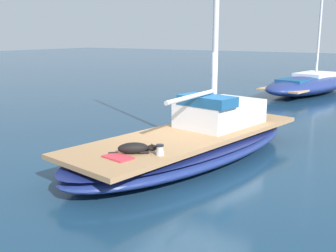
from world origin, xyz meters
name	(u,v)px	position (x,y,z in m)	size (l,w,h in m)	color
ground_plane	(190,159)	(0.00, 0.00, 0.00)	(120.00, 120.00, 0.00)	navy
sailboat_main	(191,146)	(0.00, 0.00, 0.34)	(3.69, 7.56, 0.66)	navy
mast_main	(213,14)	(0.15, 0.72, 3.39)	(0.14, 2.27, 6.14)	silver
cabin_house	(219,112)	(0.20, 1.10, 1.01)	(1.75, 2.43, 0.84)	silver
dog_black	(135,148)	(-0.07, -2.08, 0.77)	(0.77, 0.70, 0.22)	black
deck_winch	(160,150)	(0.40, -1.92, 0.76)	(0.16, 0.16, 0.21)	#B7B7BC
deck_towel	(118,157)	(-0.15, -2.49, 0.68)	(0.56, 0.36, 0.03)	#C6333D
moored_boat_far_astern	(309,83)	(-0.44, 12.92, 0.50)	(3.85, 7.84, 7.49)	navy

